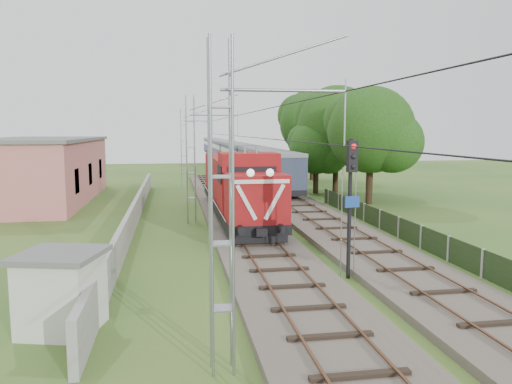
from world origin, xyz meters
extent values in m
plane|color=#305A22|center=(0.00, 0.00, 0.00)|extent=(140.00, 140.00, 0.00)
cube|color=#6B6054|center=(0.00, 7.00, 0.15)|extent=(4.20, 70.00, 0.30)
cube|color=black|center=(0.00, 7.00, 0.35)|extent=(2.40, 70.00, 0.10)
cube|color=brown|center=(-0.85, 7.00, 0.42)|extent=(0.08, 70.00, 0.05)
cube|color=brown|center=(0.85, 7.00, 0.42)|extent=(0.08, 70.00, 0.05)
cube|color=#6B6054|center=(5.00, 20.00, 0.15)|extent=(4.20, 80.00, 0.30)
cube|color=black|center=(5.00, 20.00, 0.35)|extent=(2.40, 80.00, 0.10)
cube|color=brown|center=(4.15, 20.00, 0.42)|extent=(0.08, 80.00, 0.05)
cube|color=brown|center=(5.85, 20.00, 0.42)|extent=(0.08, 80.00, 0.05)
cylinder|color=gray|center=(-1.50, -8.00, 6.80)|extent=(3.00, 0.08, 0.08)
cylinder|color=gray|center=(-1.50, 12.00, 6.80)|extent=(3.00, 0.08, 0.08)
cylinder|color=gray|center=(-1.50, 32.00, 6.80)|extent=(3.00, 0.08, 0.08)
cylinder|color=black|center=(0.00, 12.00, 5.50)|extent=(0.03, 70.00, 0.03)
cylinder|color=black|center=(0.00, 12.00, 6.80)|extent=(0.03, 70.00, 0.03)
cube|color=#9E9E99|center=(-6.50, 12.00, 0.75)|extent=(0.25, 40.00, 1.50)
cube|color=#C36B69|center=(-15.00, 24.00, 2.50)|extent=(8.00, 20.00, 5.00)
cube|color=#606060|center=(-15.00, 24.00, 5.10)|extent=(8.40, 20.40, 0.25)
cube|color=black|center=(-11.05, 18.00, 2.20)|extent=(0.10, 1.60, 1.80)
cube|color=black|center=(-11.05, 24.00, 2.20)|extent=(0.10, 1.60, 1.80)
cube|color=black|center=(-11.05, 30.00, 2.20)|extent=(0.10, 1.60, 1.80)
cube|color=black|center=(8.00, 3.00, 0.60)|extent=(0.05, 32.00, 1.15)
cube|color=#9E9E99|center=(8.00, 18.00, 0.60)|extent=(0.12, 0.12, 1.20)
cube|color=black|center=(0.00, 12.61, 1.03)|extent=(3.15, 17.82, 0.52)
cube|color=black|center=(0.00, 6.85, 0.71)|extent=(2.31, 3.77, 0.52)
cube|color=black|center=(0.00, 18.38, 0.71)|extent=(2.31, 3.77, 0.52)
cube|color=black|center=(0.00, 3.81, 0.61)|extent=(2.73, 0.26, 0.37)
cube|color=maroon|center=(0.00, 5.01, 2.49)|extent=(3.04, 2.62, 2.41)
sphere|color=white|center=(-0.47, 3.76, 3.86)|extent=(0.38, 0.38, 0.38)
sphere|color=white|center=(0.47, 3.76, 3.86)|extent=(0.38, 0.38, 0.38)
cube|color=silver|center=(-0.68, 3.68, 2.44)|extent=(1.05, 0.06, 1.75)
cube|color=silver|center=(0.68, 3.68, 2.44)|extent=(1.05, 0.06, 1.75)
cube|color=silver|center=(0.00, 3.68, 3.44)|extent=(2.83, 0.06, 0.19)
cube|color=maroon|center=(0.00, 7.58, 2.97)|extent=(3.15, 2.52, 3.35)
cube|color=black|center=(0.00, 6.30, 3.49)|extent=(2.62, 0.06, 0.94)
cube|color=maroon|center=(0.00, 15.18, 2.65)|extent=(2.94, 12.69, 2.73)
cylinder|color=black|center=(0.00, 11.99, 4.17)|extent=(0.46, 0.46, 0.42)
cylinder|color=gray|center=(-0.31, 6.74, 4.80)|extent=(0.13, 0.13, 0.37)
cylinder|color=gray|center=(0.31, 6.74, 4.80)|extent=(0.13, 0.13, 0.37)
cube|color=black|center=(5.00, 29.13, 0.88)|extent=(2.78, 21.06, 0.48)
cube|color=#2D3A4B|center=(5.00, 29.13, 2.41)|extent=(2.87, 21.06, 2.58)
cube|color=#BFB994|center=(5.00, 29.13, 2.89)|extent=(2.91, 20.22, 0.72)
cube|color=slate|center=(5.00, 29.13, 3.85)|extent=(2.92, 21.06, 0.34)
cube|color=black|center=(5.00, 51.15, 0.88)|extent=(2.78, 21.06, 0.48)
cube|color=#2D3A4B|center=(5.00, 51.15, 2.41)|extent=(2.87, 21.06, 2.58)
cube|color=#BFB994|center=(5.00, 51.15, 2.89)|extent=(2.91, 20.22, 0.72)
cube|color=slate|center=(5.00, 51.15, 3.85)|extent=(2.92, 21.06, 0.34)
cube|color=black|center=(5.00, 73.17, 0.88)|extent=(2.78, 21.06, 0.48)
cube|color=#2D3A4B|center=(5.00, 73.17, 2.41)|extent=(2.87, 21.06, 2.58)
cube|color=#BFB994|center=(5.00, 73.17, 2.89)|extent=(2.91, 20.22, 0.72)
cube|color=slate|center=(5.00, 73.17, 3.85)|extent=(2.92, 21.06, 0.34)
cube|color=black|center=(5.00, 95.19, 0.88)|extent=(2.78, 21.06, 0.48)
cube|color=#2D3A4B|center=(5.00, 95.19, 2.41)|extent=(2.87, 21.06, 2.58)
cube|color=#BFB994|center=(5.00, 95.19, 2.89)|extent=(2.91, 20.22, 0.72)
cube|color=slate|center=(5.00, 95.19, 3.85)|extent=(2.92, 21.06, 0.34)
cylinder|color=black|center=(2.70, -1.13, 2.77)|extent=(0.16, 0.16, 5.54)
cube|color=black|center=(2.70, -1.30, 4.88)|extent=(0.41, 0.29, 1.22)
sphere|color=red|center=(2.70, -1.43, 5.26)|extent=(0.20, 0.20, 0.20)
sphere|color=black|center=(2.70, -1.43, 4.88)|extent=(0.20, 0.20, 0.20)
sphere|color=black|center=(2.70, -1.43, 4.49)|extent=(0.20, 0.20, 0.20)
cube|color=navy|center=(2.76, -1.26, 3.10)|extent=(0.61, 0.13, 0.44)
cube|color=silver|center=(-7.40, -4.73, 1.10)|extent=(2.44, 2.44, 2.19)
cube|color=#606060|center=(-7.40, -4.73, 2.29)|extent=(2.81, 2.81, 0.15)
cylinder|color=#331E14|center=(11.33, 17.93, 2.09)|extent=(0.54, 0.54, 4.18)
sphere|color=#143B10|center=(11.33, 17.93, 5.89)|extent=(6.84, 6.84, 6.84)
sphere|color=#143B10|center=(12.69, 16.90, 4.94)|extent=(4.79, 4.79, 4.79)
sphere|color=#143B10|center=(10.13, 19.13, 6.65)|extent=(4.45, 4.45, 4.45)
cylinder|color=#331E14|center=(11.07, 25.57, 2.25)|extent=(0.52, 0.52, 4.50)
sphere|color=#143B10|center=(11.07, 25.57, 6.34)|extent=(7.36, 7.36, 7.36)
sphere|color=#143B10|center=(12.54, 24.47, 5.32)|extent=(5.16, 5.16, 5.16)
sphere|color=#143B10|center=(9.78, 26.86, 7.16)|extent=(4.79, 4.79, 4.79)
cylinder|color=#331E14|center=(9.00, 25.09, 1.53)|extent=(0.50, 0.50, 3.06)
sphere|color=#143B10|center=(9.00, 25.09, 4.32)|extent=(5.01, 5.01, 5.01)
sphere|color=#143B10|center=(10.01, 24.34, 3.62)|extent=(3.51, 3.51, 3.51)
sphere|color=#143B10|center=(8.13, 25.97, 4.87)|extent=(3.26, 3.26, 3.26)
cylinder|color=#331E14|center=(12.13, 37.27, 2.39)|extent=(0.63, 0.63, 4.77)
sphere|color=#143B10|center=(12.13, 37.27, 6.72)|extent=(7.81, 7.81, 7.81)
sphere|color=#143B10|center=(13.69, 36.10, 5.64)|extent=(5.46, 5.46, 5.46)
sphere|color=#143B10|center=(10.76, 38.63, 7.59)|extent=(5.07, 5.07, 5.07)
camera|label=1|loc=(-4.10, -19.59, 5.88)|focal=35.00mm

